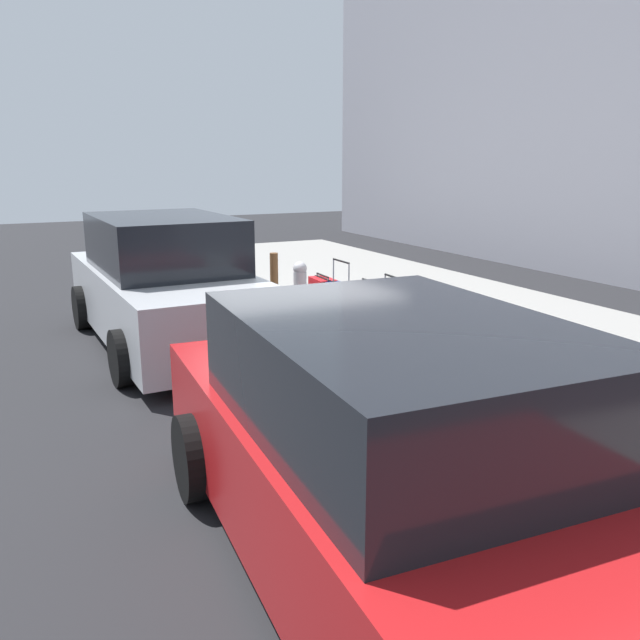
# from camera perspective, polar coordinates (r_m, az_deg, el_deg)

# --- Properties ---
(ground_plane) EXTENTS (40.00, 40.00, 0.00)m
(ground_plane) POSITION_cam_1_polar(r_m,az_deg,el_deg) (9.22, -2.67, -1.40)
(ground_plane) COLOR black
(sidewalk_curb) EXTENTS (18.00, 5.00, 0.14)m
(sidewalk_curb) POSITION_cam_1_polar(r_m,az_deg,el_deg) (10.42, 10.00, 0.60)
(sidewalk_curb) COLOR gray
(sidewalk_curb) RESTS_ON ground_plane
(suitcase_red_0) EXTENTS (0.42, 0.27, 0.71)m
(suitcase_red_0) POSITION_cam_1_polar(r_m,az_deg,el_deg) (6.03, 17.19, -5.71)
(suitcase_red_0) COLOR red
(suitcase_red_0) RESTS_ON sidewalk_curb
(suitcase_black_1) EXTENTS (0.45, 0.25, 0.89)m
(suitcase_black_1) POSITION_cam_1_polar(r_m,az_deg,el_deg) (6.49, 14.53, -4.13)
(suitcase_black_1) COLOR black
(suitcase_black_1) RESTS_ON sidewalk_curb
(suitcase_maroon_2) EXTENTS (0.42, 0.21, 0.94)m
(suitcase_maroon_2) POSITION_cam_1_polar(r_m,az_deg,el_deg) (6.86, 11.17, -2.68)
(suitcase_maroon_2) COLOR maroon
(suitcase_maroon_2) RESTS_ON sidewalk_curb
(suitcase_olive_3) EXTENTS (0.46, 0.28, 1.04)m
(suitcase_olive_3) POSITION_cam_1_polar(r_m,az_deg,el_deg) (7.31, 8.64, -1.52)
(suitcase_olive_3) COLOR #59601E
(suitcase_olive_3) RESTS_ON sidewalk_curb
(suitcase_silver_4) EXTENTS (0.40, 0.23, 0.99)m
(suitcase_silver_4) POSITION_cam_1_polar(r_m,az_deg,el_deg) (7.74, 6.22, -0.38)
(suitcase_silver_4) COLOR #9EA0A8
(suitcase_silver_4) RESTS_ON sidewalk_curb
(suitcase_teal_5) EXTENTS (0.40, 0.25, 0.84)m
(suitcase_teal_5) POSITION_cam_1_polar(r_m,az_deg,el_deg) (8.21, 4.32, -0.21)
(suitcase_teal_5) COLOR #0F606B
(suitcase_teal_5) RESTS_ON sidewalk_curb
(suitcase_navy_6) EXTENTS (0.49, 0.21, 1.02)m
(suitcase_navy_6) POSITION_cam_1_polar(r_m,az_deg,el_deg) (8.64, 1.83, 0.91)
(suitcase_navy_6) COLOR navy
(suitcase_navy_6) RESTS_ON sidewalk_curb
(suitcase_red_7) EXTENTS (0.47, 0.28, 0.73)m
(suitcase_red_7) POSITION_cam_1_polar(r_m,az_deg,el_deg) (9.19, 0.23, 1.63)
(suitcase_red_7) COLOR red
(suitcase_red_7) RESTS_ON sidewalk_curb
(fire_hydrant) EXTENTS (0.39, 0.21, 0.79)m
(fire_hydrant) POSITION_cam_1_polar(r_m,az_deg,el_deg) (9.92, -1.76, 3.00)
(fire_hydrant) COLOR #99999E
(fire_hydrant) RESTS_ON sidewalk_curb
(bollard_post) EXTENTS (0.13, 0.13, 0.85)m
(bollard_post) POSITION_cam_1_polar(r_m,az_deg,el_deg) (10.47, -4.04, 3.60)
(bollard_post) COLOR brown
(bollard_post) RESTS_ON sidewalk_curb
(parked_car_red_0) EXTENTS (4.58, 2.20, 1.58)m
(parked_car_red_0) POSITION_cam_1_polar(r_m,az_deg,el_deg) (3.84, 6.87, -12.22)
(parked_car_red_0) COLOR #AD1619
(parked_car_red_0) RESTS_ON ground_plane
(parked_car_silver_1) EXTENTS (4.60, 2.08, 1.72)m
(parked_car_silver_1) POSITION_cam_1_polar(r_m,az_deg,el_deg) (8.85, -13.39, 2.92)
(parked_car_silver_1) COLOR #B2B5BA
(parked_car_silver_1) RESTS_ON ground_plane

